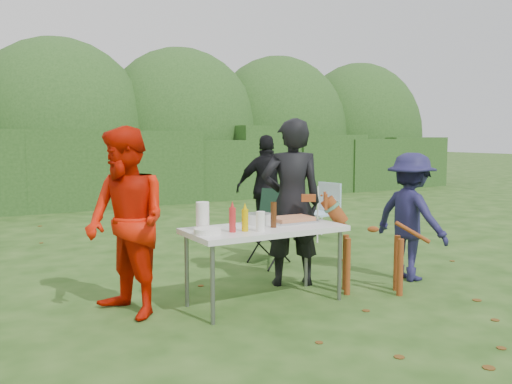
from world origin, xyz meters
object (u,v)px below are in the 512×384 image
folding_table (265,232)px  person_red_jacket (126,222)px  person_cook (292,203)px  child (411,217)px  person_black_puffy (267,188)px  dog (373,245)px  camping_chair (269,226)px  lawn_chair (320,211)px  paper_towel_roll (203,216)px  ketchup_bottle (232,220)px  mustard_bottle (245,220)px  beer_bottle (274,215)px

folding_table → person_red_jacket: bearing=166.3°
person_cook → child: (1.27, -0.48, -0.18)m
person_cook → person_black_puffy: person_cook is taller
child → dog: bearing=98.5°
child → camping_chair: child is taller
person_cook → lawn_chair: person_cook is taller
lawn_chair → paper_towel_roll: size_ratio=3.36×
folding_table → person_black_puffy: size_ratio=0.93×
dog → ketchup_bottle: (-1.53, 0.15, 0.35)m
dog → person_black_puffy: bearing=-65.5°
mustard_bottle → ketchup_bottle: ketchup_bottle is taller
mustard_bottle → person_red_jacket: bearing=157.0°
folding_table → person_black_puffy: person_black_puffy is taller
child → beer_bottle: 1.80m
folding_table → person_cook: size_ratio=0.84×
person_red_jacket → lawn_chair: 4.20m
folding_table → person_cook: person_cook is taller
person_red_jacket → person_black_puffy: (2.85, 2.30, -0.04)m
folding_table → dog: (1.14, -0.24, -0.19)m
ketchup_bottle → person_cook: bearing=27.8°
child → mustard_bottle: size_ratio=7.05×
person_black_puffy → beer_bottle: bearing=84.0°
person_red_jacket → person_black_puffy: person_red_jacket is taller
camping_chair → lawn_chair: bearing=-176.3°
folding_table → mustard_bottle: 0.33m
person_red_jacket → mustard_bottle: 1.05m
folding_table → person_red_jacket: person_red_jacket is taller
child → lawn_chair: 2.49m
person_black_puffy → dog: bearing=104.7°
person_cook → paper_towel_roll: bearing=37.2°
folding_table → ketchup_bottle: size_ratio=6.82×
person_black_puffy → dog: size_ratio=1.54×
child → camping_chair: 1.75m
person_red_jacket → paper_towel_roll: (0.65, -0.18, 0.03)m
person_black_puffy → child: (0.24, -2.66, -0.10)m
folding_table → lawn_chair: (2.41, 2.35, -0.25)m
person_red_jacket → camping_chair: (2.13, 1.09, -0.38)m
folding_table → person_cook: 0.75m
lawn_chair → paper_towel_roll: bearing=26.6°
lawn_chair → beer_bottle: size_ratio=3.64×
dog → camping_chair: (-0.24, 1.63, -0.03)m
child → mustard_bottle: (-2.13, -0.05, 0.13)m
mustard_bottle → camping_chair: bearing=52.1°
dog → mustard_bottle: size_ratio=5.23×
person_black_puffy → mustard_bottle: bearing=79.4°
paper_towel_roll → dog: bearing=-11.9°
person_cook → beer_bottle: size_ratio=7.41×
lawn_chair → paper_towel_roll: paper_towel_roll is taller
dog → person_cook: bearing=-16.4°
camping_chair → paper_towel_roll: size_ratio=3.56×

